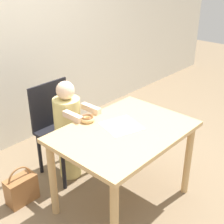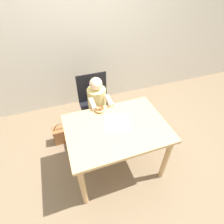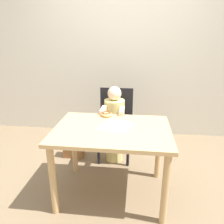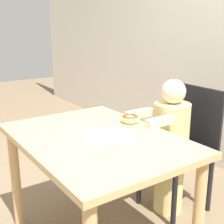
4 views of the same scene
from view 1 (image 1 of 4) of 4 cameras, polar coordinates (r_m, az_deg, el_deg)
ground_plane at (r=2.85m, az=1.99°, el=-15.96°), size 12.00×12.00×0.00m
wall_back at (r=3.40m, az=-18.57°, el=13.61°), size 8.00×0.05×2.50m
dining_table at (r=2.48m, az=2.21°, el=-5.43°), size 1.08×0.78×0.72m
chair at (r=3.00m, az=-9.50°, el=-2.87°), size 0.43×0.42×0.89m
child_figure at (r=2.91m, az=-7.97°, el=-3.43°), size 0.26×0.43×0.97m
donut at (r=2.55m, az=-4.54°, el=-1.22°), size 0.12×0.12×0.05m
napkin at (r=2.48m, az=1.73°, el=-2.53°), size 0.34×0.34×0.00m
handbag at (r=2.87m, az=-16.23°, el=-13.32°), size 0.26×0.14×0.35m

